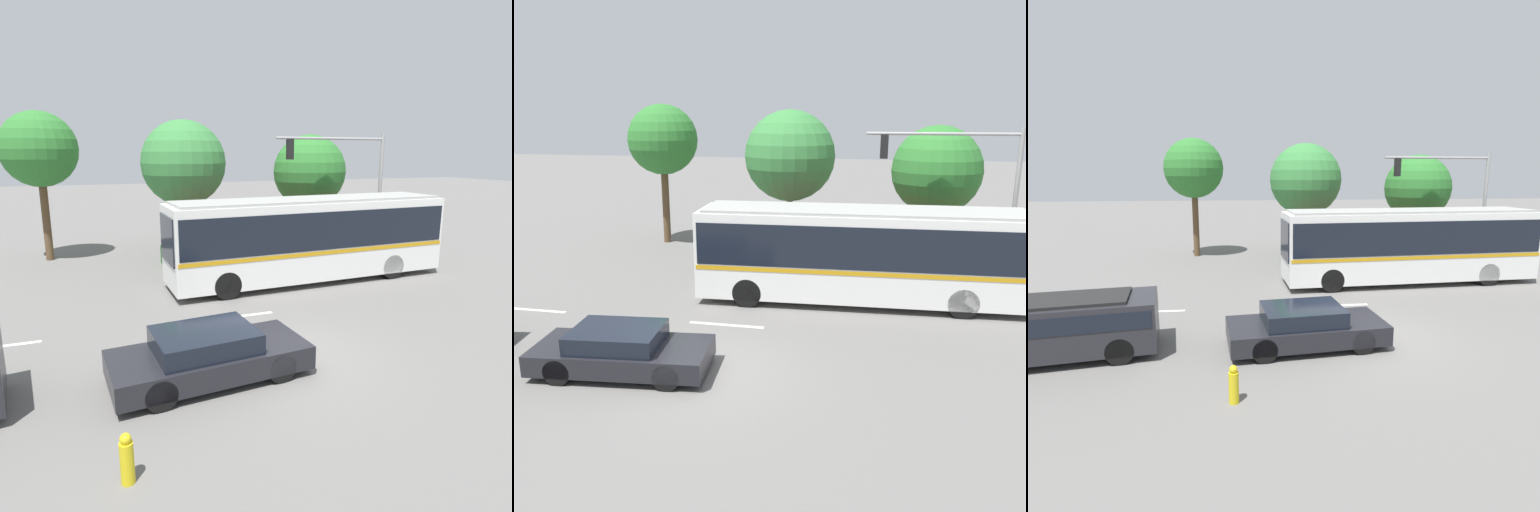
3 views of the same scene
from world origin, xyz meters
The scene contains 12 objects.
ground_plane centered at (0.00, 0.00, 0.00)m, with size 140.00×140.00×0.00m, color slate.
city_bus centered at (3.88, 6.15, 1.88)m, with size 11.40×2.97×3.31m.
sedan_foreground centered at (-1.89, -0.44, 0.57)m, with size 4.60×2.31×1.18m.
suv_left_lane centered at (-8.32, -0.45, 0.95)m, with size 4.87×2.59×1.63m.
traffic_light_pole centered at (7.85, 9.48, 4.04)m, with size 5.73×0.24×5.97m.
flowering_hedge centered at (4.17, 10.61, 0.72)m, with size 10.94×1.23×1.46m.
street_tree_left centered at (-6.25, 13.58, 5.16)m, with size 3.44×3.44×6.92m.
street_tree_centre centered at (0.25, 12.90, 4.54)m, with size 4.19×4.19×6.64m.
street_tree_right centered at (6.76, 12.03, 4.07)m, with size 3.81×3.81×5.99m.
fire_hydrant centered at (-3.89, -3.26, 0.41)m, with size 0.22×0.22×0.86m.
lane_stripe_near centered at (-6.90, 3.10, 0.01)m, with size 2.40×0.16×0.01m, color silver.
lane_stripe_mid centered at (-0.13, 3.09, 0.01)m, with size 2.40×0.16×0.01m, color silver.
Camera 3 is at (-3.71, -11.42, 4.80)m, focal length 28.93 mm.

